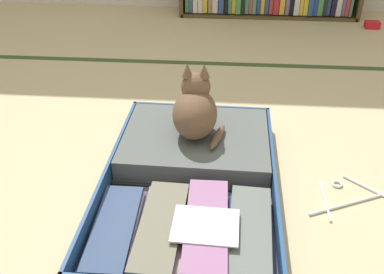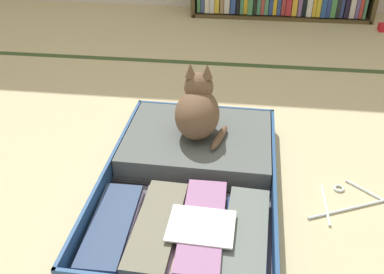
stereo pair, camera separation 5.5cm
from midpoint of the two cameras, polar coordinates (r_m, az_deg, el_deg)
The scene contains 5 objects.
ground_plane at distance 1.54m, azimuth 2.05°, elevation -9.08°, with size 10.00×10.00×0.00m, color #CCB98D.
tatami_border at distance 2.60m, azimuth 4.65°, elevation 9.71°, with size 4.80×0.05×0.00m.
open_suitcase at distance 1.61m, azimuth 1.15°, elevation -4.79°, with size 0.63×0.99×0.10m.
black_cat at distance 1.68m, azimuth 1.75°, elevation 3.65°, with size 0.22×0.26×0.28m.
clothes_hanger at distance 1.66m, azimuth 21.29°, elevation -7.94°, with size 0.35×0.26×0.01m.
Camera 2 is at (0.11, -1.13, 1.03)m, focal length 39.91 mm.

